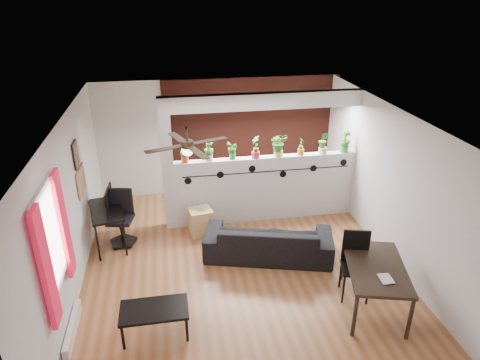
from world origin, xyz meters
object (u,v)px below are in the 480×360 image
object	(u,v)px
potted_plant_0	(185,152)
potted_plant_5	(301,145)
ceiling_fan	(187,146)
cube_shelf	(201,221)
potted_plant_4	(279,144)
office_chair	(122,221)
dining_table	(376,271)
coffee_table	(154,311)
cup	(203,207)
potted_plant_7	(345,141)
folding_chair	(355,258)
potted_plant_1	(209,150)
sofa	(268,240)
computer_desk	(106,213)
potted_plant_2	(232,150)
potted_plant_3	(256,146)
potted_plant_6	(323,142)

from	to	relation	value
potted_plant_0	potted_plant_5	world-z (taller)	potted_plant_0
ceiling_fan	cube_shelf	bearing A→B (deg)	80.52
potted_plant_4	potted_plant_5	distance (m)	0.45
office_chair	dining_table	distance (m)	4.49
coffee_table	cup	bearing A→B (deg)	70.29
potted_plant_7	folding_chair	size ratio (longest dim) A/B	0.41
potted_plant_1	potted_plant_7	world-z (taller)	potted_plant_7
cup	office_chair	size ratio (longest dim) A/B	0.12
sofa	computer_desk	world-z (taller)	computer_desk
potted_plant_0	sofa	world-z (taller)	potted_plant_0
potted_plant_2	sofa	distance (m)	1.85
sofa	computer_desk	xyz separation A→B (m)	(-2.80, 0.83, 0.36)
ceiling_fan	cup	distance (m)	2.27
potted_plant_3	potted_plant_5	xyz separation A→B (m)	(0.90, -0.00, -0.04)
potted_plant_7	cube_shelf	world-z (taller)	potted_plant_7
potted_plant_5	cup	distance (m)	2.25
ceiling_fan	potted_plant_6	size ratio (longest dim) A/B	2.70
potted_plant_1	potted_plant_3	distance (m)	0.90
dining_table	potted_plant_5	bearing A→B (deg)	95.49
potted_plant_3	office_chair	xyz separation A→B (m)	(-2.58, -0.44, -1.13)
potted_plant_1	computer_desk	distance (m)	2.18
potted_plant_3	coffee_table	bearing A→B (deg)	-124.53
dining_table	office_chair	bearing A→B (deg)	147.00
potted_plant_0	folding_chair	world-z (taller)	potted_plant_0
potted_plant_5	dining_table	distance (m)	3.03
potted_plant_6	coffee_table	xyz separation A→B (m)	(-3.34, -2.88, -1.20)
potted_plant_5	dining_table	bearing A→B (deg)	-84.51
potted_plant_2	office_chair	size ratio (longest dim) A/B	0.35
dining_table	coffee_table	xyz separation A→B (m)	(-3.16, -0.00, -0.26)
ceiling_fan	coffee_table	world-z (taller)	ceiling_fan
potted_plant_1	potted_plant_5	world-z (taller)	potted_plant_1
ceiling_fan	coffee_table	bearing A→B (deg)	-119.37
potted_plant_5	computer_desk	bearing A→B (deg)	-172.62
folding_chair	potted_plant_0	bearing A→B (deg)	133.56
potted_plant_0	potted_plant_6	xyz separation A→B (m)	(2.71, 0.00, 0.03)
potted_plant_4	potted_plant_5	world-z (taller)	potted_plant_4
potted_plant_0	potted_plant_3	distance (m)	1.35
ceiling_fan	potted_plant_2	world-z (taller)	ceiling_fan
potted_plant_3	dining_table	world-z (taller)	potted_plant_3
potted_plant_2	computer_desk	world-z (taller)	potted_plant_2
potted_plant_0	potted_plant_2	world-z (taller)	potted_plant_0
potted_plant_5	potted_plant_3	bearing A→B (deg)	180.00
potted_plant_5	potted_plant_6	size ratio (longest dim) A/B	0.83
cube_shelf	folding_chair	bearing A→B (deg)	-53.90
potted_plant_4	potted_plant_6	world-z (taller)	potted_plant_4
ceiling_fan	folding_chair	distance (m)	3.03
ceiling_fan	potted_plant_0	size ratio (longest dim) A/B	3.04
ceiling_fan	folding_chair	world-z (taller)	ceiling_fan
ceiling_fan	cube_shelf	distance (m)	2.51
potted_plant_2	folding_chair	distance (m)	3.06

